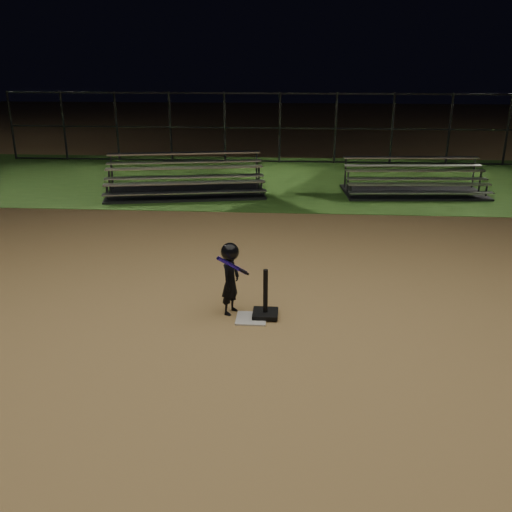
{
  "coord_description": "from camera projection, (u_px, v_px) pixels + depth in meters",
  "views": [
    {
      "loc": [
        0.61,
        -7.55,
        3.74
      ],
      "look_at": [
        0.0,
        1.0,
        0.65
      ],
      "focal_mm": 39.29,
      "sensor_mm": 36.0,
      "label": 1
    }
  ],
  "objects": [
    {
      "name": "bleacher_left",
      "position": [
        186.0,
        186.0,
        15.88
      ],
      "size": [
        4.7,
        2.91,
        1.07
      ],
      "rotation": [
        0.0,
        0.0,
        0.18
      ],
      "color": "silver",
      "rests_on": "ground"
    },
    {
      "name": "bleacher_right",
      "position": [
        414.0,
        187.0,
        15.89
      ],
      "size": [
        4.03,
        2.17,
        0.96
      ],
      "rotation": [
        0.0,
        0.0,
        0.07
      ],
      "color": "#BBBAC0",
      "rests_on": "ground"
    },
    {
      "name": "home_plate",
      "position": [
        251.0,
        318.0,
        8.39
      ],
      "size": [
        0.45,
        0.45,
        0.02
      ],
      "primitive_type": "cube",
      "color": "beige",
      "rests_on": "ground"
    },
    {
      "name": "ground",
      "position": [
        251.0,
        319.0,
        8.39
      ],
      "size": [
        80.0,
        80.0,
        0.0
      ],
      "primitive_type": "plane",
      "color": "#AD864E",
      "rests_on": "ground"
    },
    {
      "name": "grass_strip",
      "position": [
        276.0,
        179.0,
        17.78
      ],
      "size": [
        60.0,
        8.0,
        0.01
      ],
      "primitive_type": "cube",
      "color": "#315D1E",
      "rests_on": "ground"
    },
    {
      "name": "backstop_fence",
      "position": [
        280.0,
        128.0,
        20.17
      ],
      "size": [
        20.08,
        0.08,
        2.5
      ],
      "color": "#38383D",
      "rests_on": "ground"
    },
    {
      "name": "batting_tee",
      "position": [
        265.0,
        307.0,
        8.42
      ],
      "size": [
        0.38,
        0.38,
        0.74
      ],
      "color": "black",
      "rests_on": "home_plate"
    },
    {
      "name": "child_batter",
      "position": [
        230.0,
        276.0,
        8.41
      ],
      "size": [
        0.47,
        0.58,
        1.13
      ],
      "rotation": [
        0.0,
        0.0,
        1.17
      ],
      "color": "black",
      "rests_on": "ground"
    }
  ]
}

